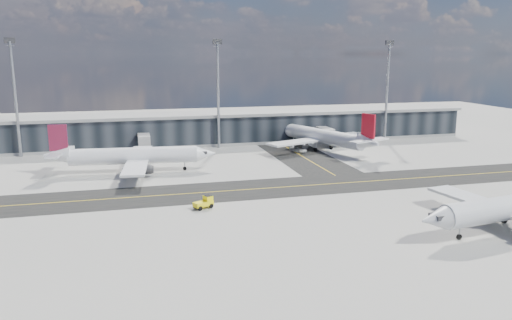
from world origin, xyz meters
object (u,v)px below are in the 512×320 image
(service_van, at_px, (298,149))
(airliner_af, at_px, (131,156))
(baggage_tug, at_px, (205,202))
(airliner_redtail, at_px, (323,137))

(service_van, bearing_deg, airliner_af, 170.91)
(airliner_af, relative_size, baggage_tug, 10.07)
(airliner_af, xyz_separation_m, service_van, (42.36, 12.39, -2.83))
(airliner_redtail, height_order, service_van, airliner_redtail)
(baggage_tug, bearing_deg, service_van, 117.59)
(baggage_tug, xyz_separation_m, service_van, (30.98, 41.96, -0.32))
(airliner_redtail, bearing_deg, service_van, 164.11)
(service_van, bearing_deg, airliner_redtail, -19.67)
(airliner_redtail, distance_m, service_van, 7.62)
(airliner_af, xyz_separation_m, baggage_tug, (11.39, -29.57, -2.51))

